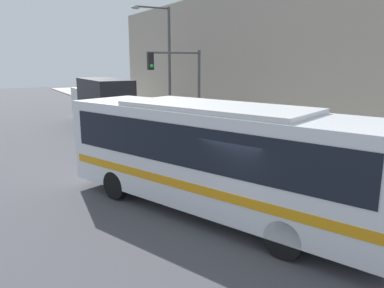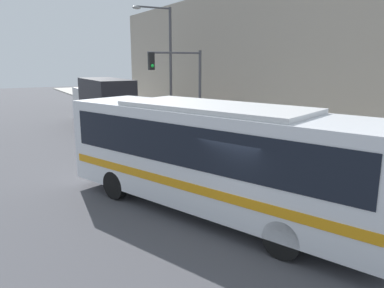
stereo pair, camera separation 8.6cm
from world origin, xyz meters
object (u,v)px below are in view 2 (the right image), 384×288
object	(u,v)px
traffic_light_pole	(182,77)
pedestrian_near_corner	(232,120)
delivery_truck	(103,100)
fire_hydrant	(282,153)
pedestrian_mid_block	(203,117)
city_bus	(214,152)
parking_meter	(225,127)
street_lamp	(166,57)

from	to	relation	value
traffic_light_pole	pedestrian_near_corner	world-z (taller)	traffic_light_pole
delivery_truck	fire_hydrant	world-z (taller)	delivery_truck
pedestrian_mid_block	city_bus	bearing A→B (deg)	-119.82
parking_meter	pedestrian_mid_block	distance (m)	3.61
fire_hydrant	pedestrian_near_corner	bearing A→B (deg)	73.51
parking_meter	pedestrian_mid_block	bearing A→B (deg)	77.52
fire_hydrant	street_lamp	size ratio (longest dim) A/B	0.10
street_lamp	pedestrian_mid_block	bearing A→B (deg)	-74.94
traffic_light_pole	pedestrian_near_corner	size ratio (longest dim) A/B	2.88
traffic_light_pole	street_lamp	bearing A→B (deg)	76.47
parking_meter	fire_hydrant	bearing A→B (deg)	-90.00
traffic_light_pole	pedestrian_mid_block	size ratio (longest dim) A/B	2.80
delivery_truck	street_lamp	distance (m)	5.30
traffic_light_pole	parking_meter	bearing A→B (deg)	-69.78
city_bus	delivery_truck	bearing A→B (deg)	63.62
pedestrian_near_corner	pedestrian_mid_block	size ratio (longest dim) A/B	0.97
pedestrian_near_corner	delivery_truck	bearing A→B (deg)	126.11
city_bus	delivery_truck	size ratio (longest dim) A/B	1.30
fire_hydrant	street_lamp	xyz separation A→B (m)	(-0.08, 11.01, 4.09)
traffic_light_pole	pedestrian_near_corner	distance (m)	3.89
city_bus	pedestrian_mid_block	xyz separation A→B (m)	(6.10, 10.65, -0.82)
street_lamp	pedestrian_mid_block	xyz separation A→B (m)	(0.86, -3.21, -3.61)
fire_hydrant	pedestrian_mid_block	bearing A→B (deg)	84.29
delivery_truck	parking_meter	xyz separation A→B (m)	(3.64, -9.40, -0.73)
delivery_truck	fire_hydrant	distance (m)	14.20
delivery_truck	traffic_light_pole	world-z (taller)	traffic_light_pole
fire_hydrant	traffic_light_pole	xyz separation A→B (m)	(-1.03, 7.07, 2.93)
pedestrian_near_corner	pedestrian_mid_block	world-z (taller)	pedestrian_mid_block
city_bus	delivery_truck	world-z (taller)	delivery_truck
street_lamp	pedestrian_mid_block	size ratio (longest dim) A/B	4.42
parking_meter	city_bus	bearing A→B (deg)	-126.78
city_bus	fire_hydrant	size ratio (longest dim) A/B	13.14
traffic_light_pole	delivery_truck	bearing A→B (deg)	111.62
pedestrian_mid_block	street_lamp	bearing A→B (deg)	105.06
parking_meter	traffic_light_pole	bearing A→B (deg)	110.22
city_bus	traffic_light_pole	distance (m)	10.93
fire_hydrant	parking_meter	xyz separation A→B (m)	(-0.00, 4.27, 0.47)
city_bus	pedestrian_mid_block	world-z (taller)	city_bus
city_bus	parking_meter	bearing A→B (deg)	32.64
fire_hydrant	street_lamp	bearing A→B (deg)	90.44
city_bus	pedestrian_near_corner	size ratio (longest dim) A/B	6.17
traffic_light_pole	pedestrian_mid_block	xyz separation A→B (m)	(1.81, 0.73, -2.45)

